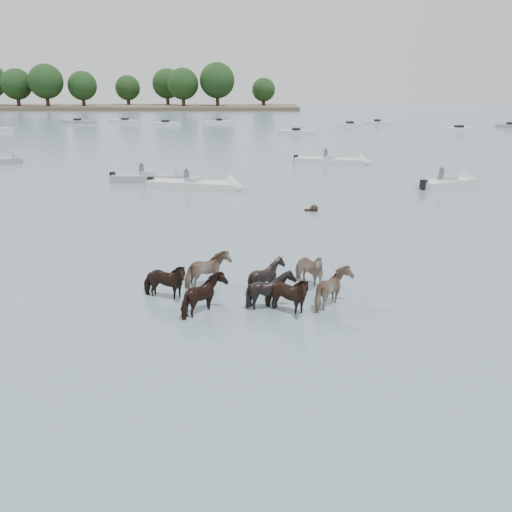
{
  "coord_description": "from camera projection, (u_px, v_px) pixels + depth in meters",
  "views": [
    {
      "loc": [
        1.26,
        -15.59,
        6.33
      ],
      "look_at": [
        0.95,
        1.69,
        1.1
      ],
      "focal_mm": 39.52,
      "sensor_mm": 36.0,
      "label": 1
    }
  ],
  "objects": [
    {
      "name": "motorboat_a",
      "position": [
        159.0,
        178.0,
        38.82
      ],
      "size": [
        5.51,
        1.63,
        1.92
      ],
      "rotation": [
        0.0,
        0.0,
        -0.01
      ],
      "color": "gray",
      "rests_on": "ground"
    },
    {
      "name": "pony_herd",
      "position": [
        255.0,
        285.0,
        17.24
      ],
      "size": [
        6.69,
        4.14,
        1.33
      ],
      "color": "black",
      "rests_on": "ground"
    },
    {
      "name": "ground",
      "position": [
        223.0,
        308.0,
        16.77
      ],
      "size": [
        400.0,
        400.0,
        0.0
      ],
      "primitive_type": "plane",
      "color": "slate",
      "rests_on": "ground"
    },
    {
      "name": "motorboat_b",
      "position": [
        205.0,
        186.0,
        35.91
      ],
      "size": [
        6.55,
        3.11,
        1.92
      ],
      "rotation": [
        0.0,
        0.0,
        -0.25
      ],
      "color": "silver",
      "rests_on": "ground"
    },
    {
      "name": "motorboat_d",
      "position": [
        454.0,
        182.0,
        37.18
      ],
      "size": [
        4.93,
        3.97,
        1.92
      ],
      "rotation": [
        0.0,
        0.0,
        0.57
      ],
      "color": "silver",
      "rests_on": "ground"
    },
    {
      "name": "swimming_pony",
      "position": [
        313.0,
        209.0,
        29.69
      ],
      "size": [
        0.72,
        0.44,
        0.44
      ],
      "color": "black",
      "rests_on": "ground"
    },
    {
      "name": "motorboat_c",
      "position": [
        340.0,
        161.0,
        47.46
      ],
      "size": [
        6.58,
        3.14,
        1.92
      ],
      "rotation": [
        0.0,
        0.0,
        -0.25
      ],
      "color": "silver",
      "rests_on": "ground"
    },
    {
      "name": "treeline",
      "position": [
        13.0,
        83.0,
        158.54
      ],
      "size": [
        144.26,
        22.93,
        12.59
      ],
      "color": "#382619",
      "rests_on": "ground"
    },
    {
      "name": "distant_flotilla",
      "position": [
        246.0,
        126.0,
        89.1
      ],
      "size": [
        107.17,
        28.5,
        0.93
      ],
      "color": "silver",
      "rests_on": "ground"
    },
    {
      "name": "shoreline",
      "position": [
        18.0,
        107.0,
        161.37
      ],
      "size": [
        160.0,
        30.0,
        1.0
      ],
      "primitive_type": "cube",
      "color": "#4C4233",
      "rests_on": "ground"
    }
  ]
}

